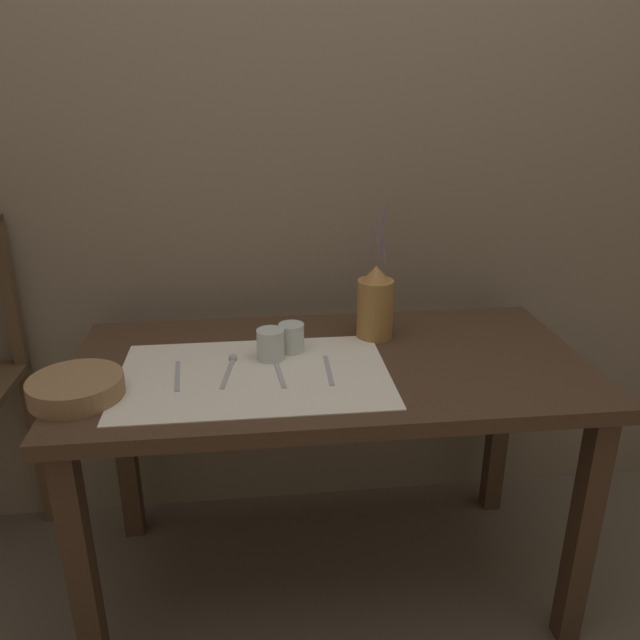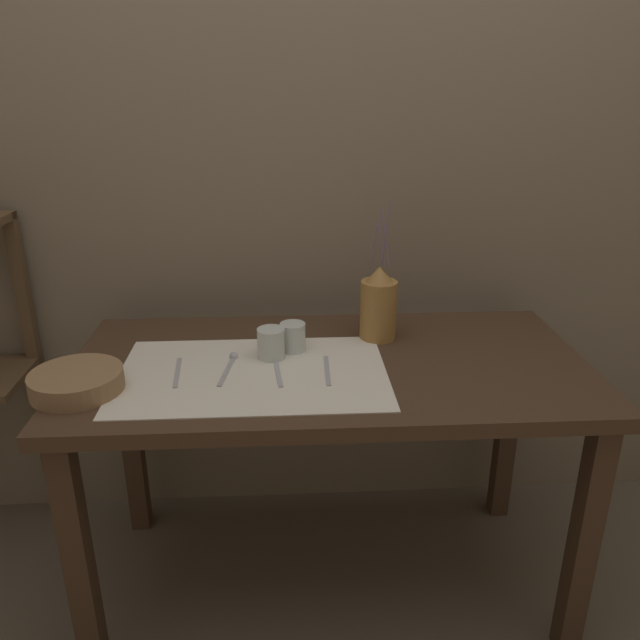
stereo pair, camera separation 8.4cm
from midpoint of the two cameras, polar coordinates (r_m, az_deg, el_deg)
The scene contains 12 objects.
ground_plane at distance 2.14m, azimuth -0.48°, elevation -22.47°, with size 12.00×12.00×0.00m, color brown.
stone_wall_back at distance 2.02m, azimuth -1.99°, elevation 13.34°, with size 7.00×0.06×2.40m.
wooden_table at distance 1.75m, azimuth -0.54°, elevation -6.67°, with size 1.40×0.70×0.76m.
linen_cloth at distance 1.64m, azimuth -7.49°, elevation -5.02°, with size 0.70×0.45×0.00m.
pitcher_with_flowers at distance 1.82m, azimuth 3.75°, elevation 1.42°, with size 0.11×0.11×0.42m.
wooden_bowl at distance 1.63m, azimuth -22.79°, elevation -5.75°, with size 0.22×0.22×0.05m.
glass_tumbler_near at distance 1.70m, azimuth -5.95°, elevation -2.24°, with size 0.08×0.08×0.08m.
glass_tumbler_far at distance 1.75m, azimuth -4.01°, elevation -1.62°, with size 0.07×0.07×0.08m.
knife_center at distance 1.66m, azimuth -14.31°, elevation -4.98°, with size 0.03×0.17×0.00m.
spoon_inner at distance 1.69m, azimuth -9.54°, elevation -3.98°, with size 0.04×0.18×0.02m.
spoon_outer at distance 1.68m, azimuth -5.43°, elevation -3.99°, with size 0.03×0.19×0.02m.
fork_outer at distance 1.64m, azimuth -0.68°, elevation -4.62°, with size 0.02×0.17×0.00m.
Camera 1 is at (-0.20, -1.53, 1.48)m, focal length 35.00 mm.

